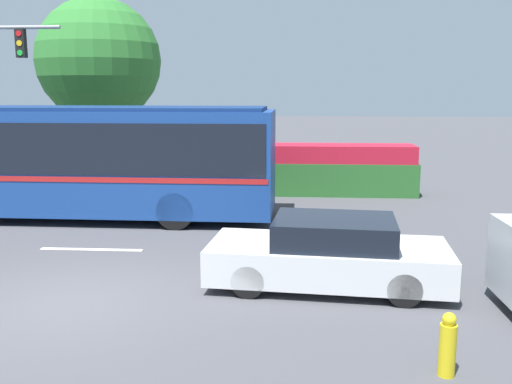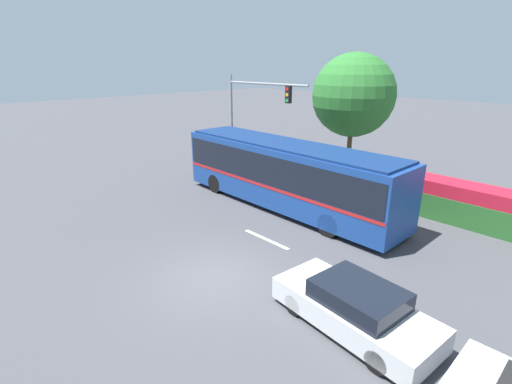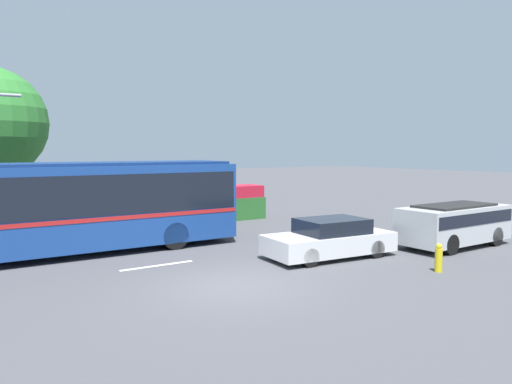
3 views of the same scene
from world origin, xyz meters
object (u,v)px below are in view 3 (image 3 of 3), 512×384
at_px(sedan_foreground, 330,239).
at_px(fire_hydrant, 439,258).
at_px(city_bus, 66,203).
at_px(suv_left_lane, 454,222).

bearing_deg(sedan_foreground, fire_hydrant, 116.87).
xyz_separation_m(city_bus, sedan_foreground, (7.29, -5.33, -1.19)).
bearing_deg(city_bus, suv_left_lane, 152.81).
relative_size(city_bus, suv_left_lane, 2.56).
height_order(city_bus, sedan_foreground, city_bus).
distance_m(city_bus, sedan_foreground, 9.10).
xyz_separation_m(sedan_foreground, suv_left_lane, (5.13, -1.22, 0.31)).
distance_m(suv_left_lane, fire_hydrant, 4.37).
relative_size(sedan_foreground, fire_hydrant, 5.33).
bearing_deg(suv_left_lane, fire_hydrant, 28.19).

